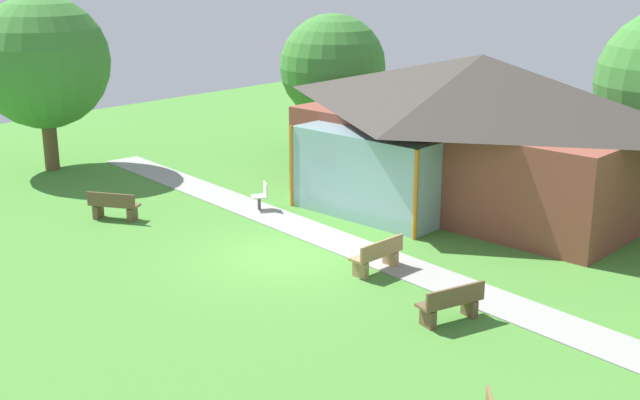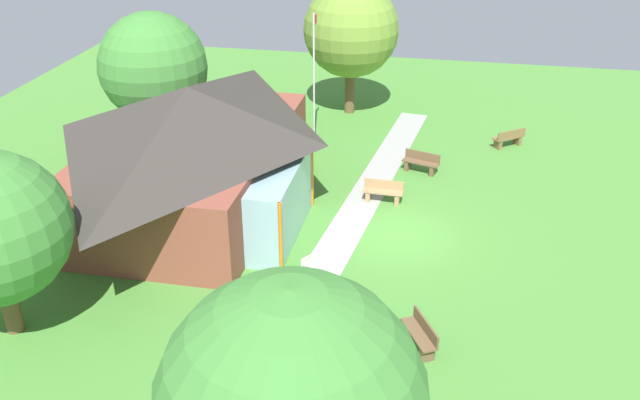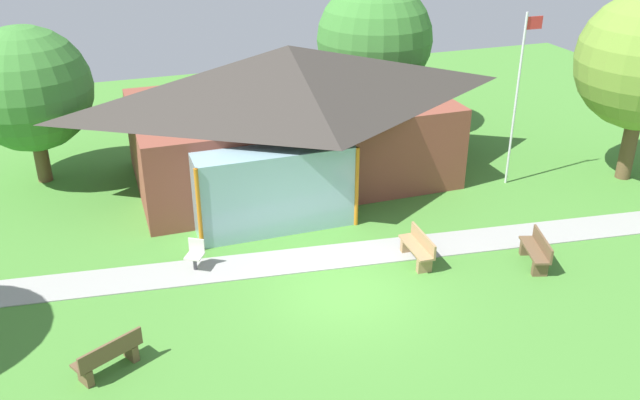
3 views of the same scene
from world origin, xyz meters
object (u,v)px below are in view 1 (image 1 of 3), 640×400
object	(u,v)px
pavilion	(475,127)
patio_chair_west	(261,197)
bench_mid_right	(451,304)
tree_behind_pavilion_left	(333,67)
bench_rear_near_path	(378,256)
tree_west_hedge	(43,62)
bench_mid_left	(114,207)

from	to	relation	value
pavilion	patio_chair_west	world-z (taller)	pavilion
bench_mid_right	tree_behind_pavilion_left	size ratio (longest dim) A/B	0.29
bench_rear_near_path	tree_west_hedge	size ratio (longest dim) A/B	0.25
pavilion	bench_mid_right	distance (m)	9.32
pavilion	tree_behind_pavilion_left	bearing A→B (deg)	162.86
bench_mid_left	tree_behind_pavilion_left	distance (m)	11.61
pavilion	bench_rear_near_path	world-z (taller)	pavilion
bench_rear_near_path	tree_west_hedge	bearing A→B (deg)	92.94
bench_mid_right	tree_west_hedge	size ratio (longest dim) A/B	0.25
bench_mid_right	tree_behind_pavilion_left	distance (m)	16.64
pavilion	bench_mid_left	size ratio (longest dim) A/B	7.46
pavilion	bench_mid_left	distance (m)	11.08
patio_chair_west	bench_mid_right	bearing A→B (deg)	-165.51
bench_rear_near_path	bench_mid_right	bearing A→B (deg)	-109.58
bench_rear_near_path	tree_west_hedge	distance (m)	15.40
bench_mid_left	bench_mid_right	bearing A→B (deg)	-24.29
patio_chair_west	bench_mid_left	bearing A→B (deg)	87.60
bench_rear_near_path	pavilion	bearing A→B (deg)	16.31
tree_west_hedge	bench_mid_left	bearing A→B (deg)	-15.59
bench_mid_left	tree_west_hedge	world-z (taller)	tree_west_hedge
bench_mid_right	tree_west_hedge	xyz separation A→B (m)	(-17.96, 1.08, 3.45)
pavilion	tree_west_hedge	xyz separation A→B (m)	(-13.37, -6.78, 1.47)
patio_chair_west	tree_west_hedge	bearing A→B (deg)	42.58
bench_mid_left	patio_chair_west	size ratio (longest dim) A/B	1.78
tree_behind_pavilion_left	tree_west_hedge	distance (m)	10.68
bench_mid_right	patio_chair_west	size ratio (longest dim) A/B	1.82
bench_mid_left	bench_rear_near_path	bearing A→B (deg)	-14.80
pavilion	patio_chair_west	xyz separation A→B (m)	(-4.18, -5.08, -1.97)
bench_rear_near_path	bench_mid_left	bearing A→B (deg)	106.04
patio_chair_west	tree_west_hedge	distance (m)	9.96
bench_mid_right	bench_mid_left	size ratio (longest dim) A/B	1.02
bench_mid_left	patio_chair_west	xyz separation A→B (m)	(2.46, 3.58, 0.01)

